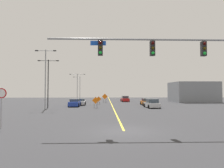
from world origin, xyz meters
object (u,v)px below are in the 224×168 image
(traffic_signal_assembly, at_px, (180,55))
(car_orange_approaching, at_px, (147,102))
(stop_sign, at_px, (1,100))
(car_white_passing, at_px, (81,102))
(construction_sign_left_shoulder, at_px, (96,101))
(street_lamp_far_right, at_px, (77,84))
(street_lamp_mid_right, at_px, (79,87))
(car_blue_near, at_px, (75,103))
(street_lamp_mid_left, at_px, (45,75))
(car_red_mid, at_px, (125,99))
(construction_sign_median_near, at_px, (99,99))
(construction_sign_right_lane, at_px, (105,97))
(street_lamp_near_left, at_px, (48,79))
(car_silver_far, at_px, (152,104))

(traffic_signal_assembly, relative_size, car_orange_approaching, 3.28)
(stop_sign, height_order, car_orange_approaching, stop_sign)
(car_white_passing, bearing_deg, construction_sign_left_shoulder, -64.81)
(street_lamp_far_right, xyz_separation_m, street_lamp_mid_right, (-0.17, 5.74, -0.56))
(stop_sign, xyz_separation_m, street_lamp_far_right, (-0.21, 41.60, 2.58))
(stop_sign, xyz_separation_m, car_blue_near, (2.27, 21.24, -1.45))
(street_lamp_mid_left, height_order, construction_sign_left_shoulder, street_lamp_mid_left)
(street_lamp_far_right, bearing_deg, car_white_passing, -79.50)
(traffic_signal_assembly, distance_m, car_blue_near, 25.46)
(car_white_passing, xyz_separation_m, car_red_mid, (10.13, 12.38, 0.07))
(construction_sign_median_near, height_order, car_red_mid, construction_sign_median_near)
(construction_sign_right_lane, distance_m, car_orange_approaching, 12.16)
(street_lamp_near_left, distance_m, car_blue_near, 6.47)
(stop_sign, distance_m, car_red_mid, 39.44)
(construction_sign_left_shoulder, distance_m, car_silver_far, 9.41)
(car_silver_far, relative_size, car_blue_near, 0.88)
(construction_sign_median_near, height_order, car_orange_approaching, construction_sign_median_near)
(street_lamp_mid_right, height_order, construction_sign_left_shoulder, street_lamp_mid_right)
(car_silver_far, distance_m, car_blue_near, 13.80)
(traffic_signal_assembly, height_order, car_blue_near, traffic_signal_assembly)
(street_lamp_far_right, distance_m, construction_sign_left_shoulder, 24.92)
(street_lamp_mid_left, distance_m, car_red_mid, 26.88)
(construction_sign_median_near, height_order, car_white_passing, construction_sign_median_near)
(street_lamp_far_right, relative_size, street_lamp_mid_left, 0.86)
(traffic_signal_assembly, xyz_separation_m, construction_sign_left_shoulder, (-6.96, 19.06, -4.22))
(street_lamp_far_right, relative_size, construction_sign_right_lane, 3.56)
(construction_sign_right_lane, relative_size, car_silver_far, 0.54)
(street_lamp_mid_left, relative_size, car_white_passing, 2.22)
(street_lamp_mid_left, bearing_deg, traffic_signal_assembly, -48.29)
(car_silver_far, bearing_deg, street_lamp_far_right, 123.51)
(car_red_mid, bearing_deg, car_white_passing, -129.29)
(street_lamp_near_left, distance_m, car_white_passing, 9.02)
(traffic_signal_assembly, xyz_separation_m, street_lamp_mid_right, (-13.55, 48.62, -1.25))
(stop_sign, xyz_separation_m, car_red_mid, (13.03, 37.19, -1.42))
(street_lamp_mid_left, xyz_separation_m, car_red_mid, (14.24, 22.34, -4.57))
(construction_sign_median_near, xyz_separation_m, car_red_mid, (6.62, 10.75, -0.35))
(street_lamp_mid_right, xyz_separation_m, construction_sign_right_lane, (8.08, -14.63, -2.74))
(street_lamp_mid_left, bearing_deg, car_red_mid, 57.48)
(stop_sign, relative_size, car_silver_far, 0.75)
(traffic_signal_assembly, distance_m, street_lamp_near_left, 24.69)
(car_red_mid, bearing_deg, street_lamp_mid_right, 142.89)
(construction_sign_median_near, bearing_deg, car_silver_far, -43.52)
(stop_sign, bearing_deg, car_white_passing, 83.32)
(street_lamp_mid_left, bearing_deg, car_silver_far, 9.62)
(car_white_passing, bearing_deg, street_lamp_mid_left, -112.45)
(car_blue_near, bearing_deg, street_lamp_far_right, 96.93)
(street_lamp_mid_left, height_order, car_silver_far, street_lamp_mid_left)
(stop_sign, distance_m, construction_sign_left_shoulder, 18.85)
(traffic_signal_assembly, xyz_separation_m, car_blue_near, (-10.91, 22.52, -4.71))
(car_white_passing, height_order, car_blue_near, car_blue_near)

